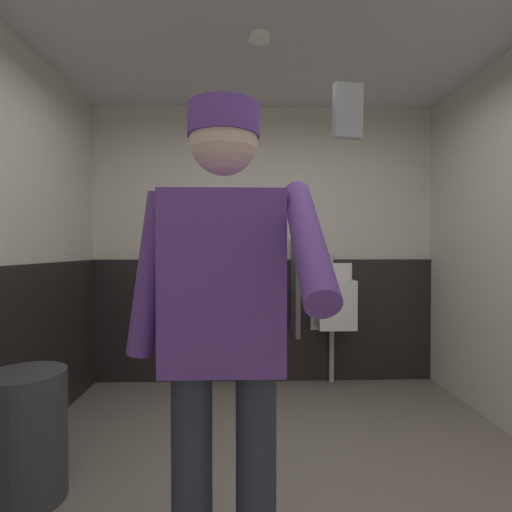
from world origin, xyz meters
TOP-DOWN VIEW (x-y plane):
  - wall_back at (0.00, 1.97)m, footprint 3.90×0.12m
  - wainscot_band_back at (0.00, 1.90)m, footprint 3.30×0.03m
  - downlight_far at (-0.09, 0.67)m, footprint 0.14×0.14m
  - urinal_left at (-0.09, 1.75)m, footprint 0.40×0.34m
  - urinal_middle at (0.66, 1.75)m, footprint 0.40×0.34m
  - privacy_divider_panel at (0.28, 1.68)m, footprint 0.04×0.40m
  - person at (-0.25, -0.52)m, footprint 0.62×0.60m
  - cell_phone at (0.03, -1.02)m, footprint 0.06×0.03m
  - trash_bin at (-1.30, 0.15)m, footprint 0.39×0.39m
  - soap_dispenser at (-0.52, 1.87)m, footprint 0.10×0.07m

SIDE VIEW (x-z plane):
  - trash_bin at x=-1.30m, z-range 0.00..0.66m
  - wainscot_band_back at x=0.00m, z-range 0.00..1.18m
  - urinal_left at x=-0.09m, z-range 0.16..1.40m
  - urinal_middle at x=0.66m, z-range 0.16..1.40m
  - privacy_divider_panel at x=0.28m, z-range 0.50..1.40m
  - person at x=-0.25m, z-range 0.17..1.93m
  - wall_back at x=0.00m, z-range 0.00..2.66m
  - soap_dispenser at x=-0.52m, z-range 1.27..1.45m
  - cell_phone at x=0.03m, z-range 1.51..1.62m
  - downlight_far at x=-0.09m, z-range 2.63..2.66m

